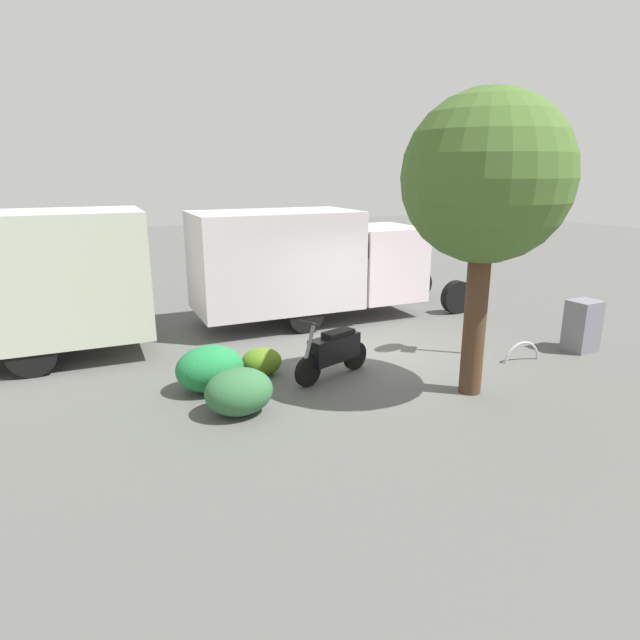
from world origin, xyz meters
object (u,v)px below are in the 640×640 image
at_px(box_truck_near, 311,260).
at_px(stop_sign, 471,267).
at_px(motorcycle, 334,351).
at_px(street_tree, 486,180).
at_px(bike_rack_hoop, 522,361).
at_px(utility_cabinet, 582,326).

xyz_separation_m(box_truck_near, stop_sign, (-1.76, 3.87, 0.30)).
bearing_deg(stop_sign, motorcycle, -1.55).
xyz_separation_m(motorcycle, street_tree, (-1.81, 1.72, 3.11)).
relative_size(motorcycle, bike_rack_hoop, 2.08).
bearing_deg(box_truck_near, utility_cabinet, -46.53).
distance_m(street_tree, bike_rack_hoop, 4.24).
height_order(box_truck_near, bike_rack_hoop, box_truck_near).
bearing_deg(utility_cabinet, stop_sign, -22.38).
xyz_separation_m(motorcycle, utility_cabinet, (-5.52, 1.07, 0.04)).
height_order(box_truck_near, utility_cabinet, box_truck_near).
bearing_deg(box_truck_near, street_tree, -82.66).
distance_m(box_truck_near, bike_rack_hoop, 5.61).
height_order(utility_cabinet, bike_rack_hoop, utility_cabinet).
xyz_separation_m(box_truck_near, street_tree, (-0.42, 5.51, 2.05)).
height_order(stop_sign, bike_rack_hoop, stop_sign).
distance_m(motorcycle, bike_rack_hoop, 4.02).
xyz_separation_m(street_tree, bike_rack_hoop, (-2.06, -0.72, -3.64)).
distance_m(motorcycle, utility_cabinet, 5.63).
bearing_deg(bike_rack_hoop, box_truck_near, -62.67).
bearing_deg(street_tree, stop_sign, -129.22).
height_order(motorcycle, bike_rack_hoop, motorcycle).
relative_size(box_truck_near, stop_sign, 2.63).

